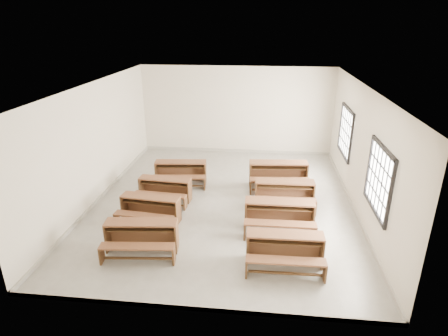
# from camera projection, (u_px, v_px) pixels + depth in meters

# --- Properties ---
(room) EXTENTS (8.50, 8.50, 3.20)m
(room) POSITION_uv_depth(u_px,v_px,m) (227.00, 127.00, 9.61)
(room) COLOR gray
(room) RESTS_ON ground
(desk_set_0) EXTENTS (1.61, 0.94, 0.69)m
(desk_set_0) POSITION_uv_depth(u_px,v_px,m) (141.00, 235.00, 8.04)
(desk_set_0) COLOR brown
(desk_set_0) RESTS_ON ground
(desk_set_1) EXTENTS (1.54, 0.91, 0.66)m
(desk_set_1) POSITION_uv_depth(u_px,v_px,m) (150.00, 207.00, 9.26)
(desk_set_1) COLOR brown
(desk_set_1) RESTS_ON ground
(desk_set_2) EXTENTS (1.49, 0.86, 0.65)m
(desk_set_2) POSITION_uv_depth(u_px,v_px,m) (165.00, 188.00, 10.34)
(desk_set_2) COLOR brown
(desk_set_2) RESTS_ON ground
(desk_set_3) EXTENTS (1.62, 0.95, 0.70)m
(desk_set_3) POSITION_uv_depth(u_px,v_px,m) (181.00, 171.00, 11.43)
(desk_set_3) COLOR brown
(desk_set_3) RESTS_ON ground
(desk_set_4) EXTENTS (1.57, 0.83, 0.70)m
(desk_set_4) POSITION_uv_depth(u_px,v_px,m) (285.00, 247.00, 7.58)
(desk_set_4) COLOR brown
(desk_set_4) RESTS_ON ground
(desk_set_5) EXTENTS (1.65, 0.87, 0.74)m
(desk_set_5) POSITION_uv_depth(u_px,v_px,m) (279.00, 213.00, 8.86)
(desk_set_5) COLOR brown
(desk_set_5) RESTS_ON ground
(desk_set_6) EXTENTS (1.59, 0.86, 0.71)m
(desk_set_6) POSITION_uv_depth(u_px,v_px,m) (285.00, 192.00, 10.03)
(desk_set_6) COLOR brown
(desk_set_6) RESTS_ON ground
(desk_set_7) EXTENTS (1.79, 1.02, 0.78)m
(desk_set_7) POSITION_uv_depth(u_px,v_px,m) (278.00, 173.00, 11.17)
(desk_set_7) COLOR brown
(desk_set_7) RESTS_ON ground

